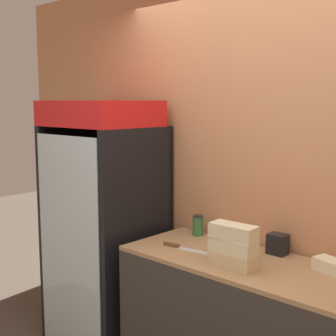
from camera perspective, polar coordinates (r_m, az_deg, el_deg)
wall_back at (r=2.89m, az=13.97°, el=-1.40°), size 5.20×0.09×2.70m
beverage_cooler at (r=3.49m, az=-7.15°, el=-5.62°), size 0.76×0.65×1.83m
sandwich_stack_bottom at (r=2.60m, az=7.90°, el=-11.05°), size 0.26×0.12×0.08m
sandwich_stack_middle at (r=2.58m, az=7.94°, el=-9.39°), size 0.26×0.11×0.08m
sandwich_stack_top at (r=2.55m, az=7.97°, el=-7.69°), size 0.26×0.13×0.08m
chefs_knife at (r=2.90m, az=1.48°, el=-9.61°), size 0.33×0.08×0.02m
condiment_jar at (r=3.16m, az=3.66°, el=-7.00°), size 0.07×0.07×0.14m
napkin_dispenser at (r=2.86m, az=13.22°, el=-9.02°), size 0.11×0.09×0.12m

